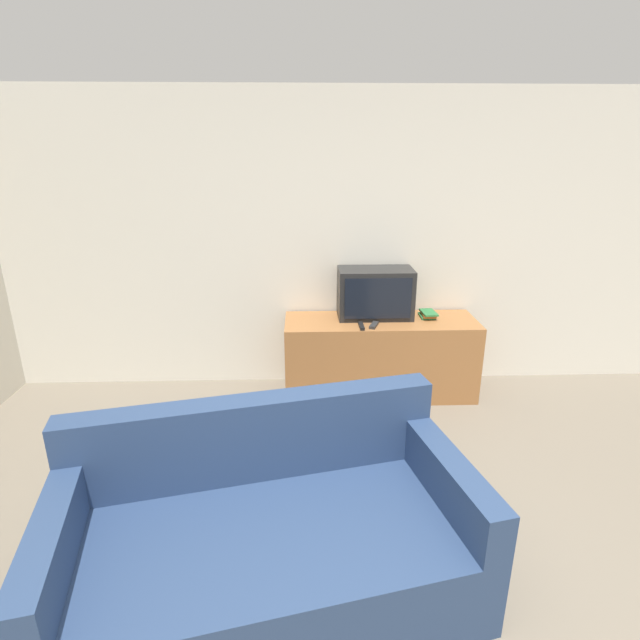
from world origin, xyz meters
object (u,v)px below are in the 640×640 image
object	(u,v)px
tv_stand	(380,357)
remote_secondary	(374,325)
television	(375,293)
couch	(268,541)
book_stack	(428,314)
remote_on_stand	(361,326)

from	to	relation	value
tv_stand	remote_secondary	world-z (taller)	remote_secondary
tv_stand	television	xyz separation A→B (m)	(-0.05, 0.10, 0.56)
tv_stand	remote_secondary	xyz separation A→B (m)	(-0.09, -0.16, 0.36)
television	remote_secondary	distance (m)	0.33
tv_stand	couch	distance (m)	2.27
television	book_stack	size ratio (longest dim) A/B	3.02
tv_stand	remote_secondary	distance (m)	0.40
tv_stand	television	size ratio (longest dim) A/B	2.59
couch	tv_stand	bearing A→B (deg)	55.31
remote_on_stand	remote_secondary	world-z (taller)	same
tv_stand	remote_on_stand	distance (m)	0.44
tv_stand	book_stack	size ratio (longest dim) A/B	7.82
couch	book_stack	xyz separation A→B (m)	(1.29, 2.16, 0.44)
couch	remote_on_stand	bearing A→B (deg)	58.43
tv_stand	remote_secondary	bearing A→B (deg)	-117.98
remote_on_stand	remote_secondary	distance (m)	0.11
television	couch	size ratio (longest dim) A/B	0.30
tv_stand	television	bearing A→B (deg)	114.13
remote_on_stand	tv_stand	bearing A→B (deg)	42.59
couch	book_stack	distance (m)	2.55
tv_stand	book_stack	distance (m)	0.57
tv_stand	remote_on_stand	size ratio (longest dim) A/B	9.80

